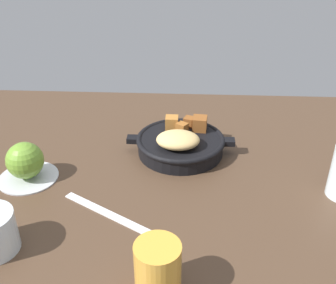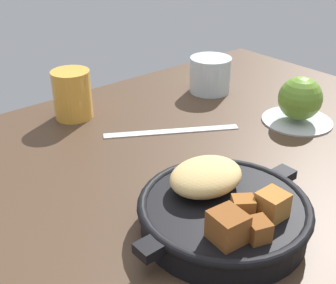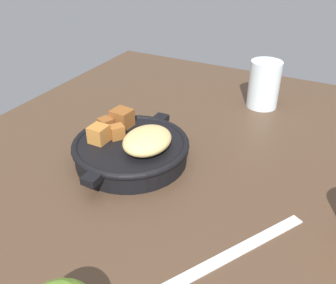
% 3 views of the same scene
% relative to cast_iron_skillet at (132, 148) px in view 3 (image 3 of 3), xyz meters
% --- Properties ---
extents(ground_plane, '(1.09, 0.82, 0.02)m').
position_rel_cast_iron_skillet_xyz_m(ground_plane, '(0.02, 0.07, -0.04)').
color(ground_plane, '#473323').
extents(cast_iron_skillet, '(0.24, 0.20, 0.07)m').
position_rel_cast_iron_skillet_xyz_m(cast_iron_skillet, '(0.00, 0.00, 0.00)').
color(cast_iron_skillet, black).
rests_on(cast_iron_skillet, ground_plane).
extents(butter_knife, '(0.20, 0.13, 0.00)m').
position_rel_cast_iron_skillet_xyz_m(butter_knife, '(0.12, 0.23, -0.02)').
color(butter_knife, silver).
rests_on(butter_knife, ground_plane).
extents(water_glass_tall, '(0.07, 0.07, 0.10)m').
position_rel_cast_iron_skillet_xyz_m(water_glass_tall, '(-0.32, 0.14, 0.02)').
color(water_glass_tall, silver).
rests_on(water_glass_tall, ground_plane).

